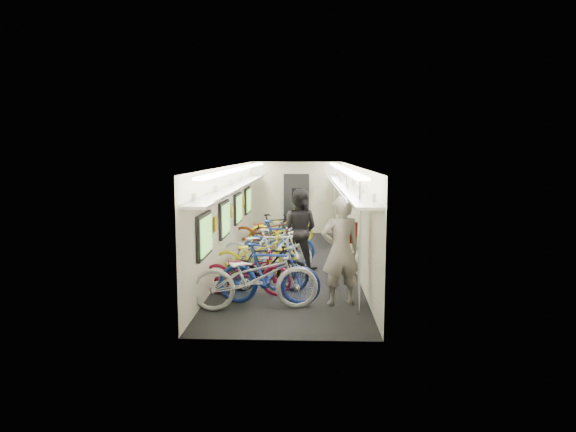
# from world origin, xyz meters

# --- Properties ---
(train_car_shell) EXTENTS (10.00, 10.00, 10.00)m
(train_car_shell) POSITION_xyz_m (-0.36, 0.71, 1.66)
(train_car_shell) COLOR black
(train_car_shell) RESTS_ON ground
(bicycle_0) EXTENTS (2.29, 1.11, 1.15)m
(bicycle_0) POSITION_xyz_m (-0.51, -3.53, 0.58)
(bicycle_0) COLOR #A8A8AD
(bicycle_0) RESTS_ON ground
(bicycle_1) EXTENTS (1.89, 0.66, 1.12)m
(bicycle_1) POSITION_xyz_m (-0.30, -3.23, 0.56)
(bicycle_1) COLOR navy
(bicycle_1) RESTS_ON ground
(bicycle_2) EXTENTS (1.79, 0.75, 0.92)m
(bicycle_2) POSITION_xyz_m (-0.78, -2.63, 0.46)
(bicycle_2) COLOR maroon
(bicycle_2) RESTS_ON ground
(bicycle_3) EXTENTS (1.68, 0.49, 1.01)m
(bicycle_3) POSITION_xyz_m (-0.41, -2.39, 0.50)
(bicycle_3) COLOR black
(bicycle_3) RESTS_ON ground
(bicycle_4) EXTENTS (1.97, 1.09, 0.98)m
(bicycle_4) POSITION_xyz_m (-0.76, -1.28, 0.49)
(bicycle_4) COLOR gold
(bicycle_4) RESTS_ON ground
(bicycle_5) EXTENTS (1.75, 0.76, 1.02)m
(bicycle_5) POSITION_xyz_m (-0.34, -0.78, 0.51)
(bicycle_5) COLOR white
(bicycle_5) RESTS_ON ground
(bicycle_6) EXTENTS (2.05, 1.02, 1.03)m
(bicycle_6) POSITION_xyz_m (-0.67, -0.40, 0.52)
(bicycle_6) COLOR silver
(bicycle_6) RESTS_ON ground
(bicycle_7) EXTENTS (1.82, 0.74, 1.06)m
(bicycle_7) POSITION_xyz_m (-0.31, 0.18, 0.53)
(bicycle_7) COLOR #193996
(bicycle_7) RESTS_ON ground
(bicycle_8) EXTENTS (2.12, 0.77, 1.11)m
(bicycle_8) POSITION_xyz_m (-0.67, 1.59, 0.55)
(bicycle_8) COLOR maroon
(bicycle_8) RESTS_ON ground
(bicycle_9) EXTENTS (1.65, 1.03, 0.96)m
(bicycle_9) POSITION_xyz_m (-0.55, 2.42, 0.48)
(bicycle_9) COLOR black
(bicycle_9) RESTS_ON ground
(bicycle_10) EXTENTS (2.09, 1.42, 1.04)m
(bicycle_10) POSITION_xyz_m (-0.38, 2.51, 0.52)
(bicycle_10) COLOR yellow
(bicycle_10) RESTS_ON ground
(passenger_near) EXTENTS (0.81, 0.63, 1.96)m
(passenger_near) POSITION_xyz_m (0.98, -3.17, 0.98)
(passenger_near) COLOR gray
(passenger_near) RESTS_ON ground
(passenger_mid) EXTENTS (1.08, 0.94, 1.89)m
(passenger_mid) POSITION_xyz_m (0.18, -0.45, 0.95)
(passenger_mid) COLOR black
(passenger_mid) RESTS_ON ground
(backpack) EXTENTS (0.27, 0.16, 0.38)m
(backpack) POSITION_xyz_m (1.16, -3.00, 1.28)
(backpack) COLOR red
(backpack) RESTS_ON passenger_near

